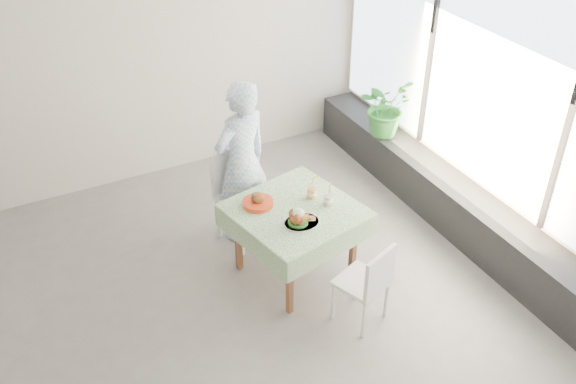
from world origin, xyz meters
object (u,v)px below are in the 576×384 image
diner (242,163)px  potted_plant (386,107)px  chair_far (244,213)px  main_dish (300,219)px  juice_cup_orange (312,192)px  cafe_table (295,234)px  chair_near (361,297)px

diner → potted_plant: diner is taller
chair_far → main_dish: bearing=-82.2°
juice_cup_orange → potted_plant: potted_plant is taller
juice_cup_orange → potted_plant: (1.55, 1.07, 0.03)m
cafe_table → diner: (-0.18, 0.78, 0.39)m
chair_near → potted_plant: 2.56m
diner → potted_plant: (1.94, 0.38, -0.02)m
main_dish → potted_plant: potted_plant is taller
cafe_table → potted_plant: potted_plant is taller
diner → chair_far: bearing=49.5°
chair_far → chair_near: (0.42, -1.52, -0.05)m
diner → juice_cup_orange: bearing=102.8°
cafe_table → diner: size_ratio=0.72×
cafe_table → juice_cup_orange: bearing=22.7°
cafe_table → chair_near: size_ratio=1.52×
chair_near → main_dish: main_dish is taller
cafe_table → chair_far: size_ratio=1.27×
chair_far → potted_plant: 2.08m
chair_far → chair_near: chair_far is taller
chair_near → juice_cup_orange: (-0.01, 0.89, 0.55)m
chair_far → diner: diner is taller
cafe_table → chair_far: chair_far is taller
chair_near → potted_plant: (1.54, 1.96, 0.58)m
chair_near → main_dish: bearing=116.9°
cafe_table → juice_cup_orange: juice_cup_orange is taller
chair_far → main_dish: size_ratio=3.01×
cafe_table → chair_near: bearing=-74.5°
main_dish → juice_cup_orange: size_ratio=1.25×
potted_plant → main_dish: bearing=-143.2°
chair_far → diner: bearing=66.3°
cafe_table → potted_plant: size_ratio=1.84×
main_dish → diner: bearing=95.9°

